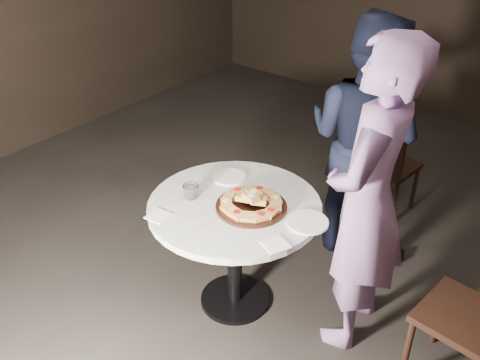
% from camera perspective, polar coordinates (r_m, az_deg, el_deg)
% --- Properties ---
extents(floor, '(7.00, 7.00, 0.00)m').
position_cam_1_polar(floor, '(3.44, 1.42, -13.11)').
color(floor, black).
rests_on(floor, ground).
extents(table, '(1.10, 1.10, 0.74)m').
position_cam_1_polar(table, '(3.08, -0.58, -4.64)').
color(table, black).
rests_on(table, ground).
extents(serving_board, '(0.48, 0.48, 0.02)m').
position_cam_1_polar(serving_board, '(2.96, 1.20, -2.85)').
color(serving_board, black).
rests_on(serving_board, table).
extents(focaccia_pile, '(0.35, 0.35, 0.09)m').
position_cam_1_polar(focaccia_pile, '(2.94, 1.24, -2.27)').
color(focaccia_pile, '#BF864A').
rests_on(focaccia_pile, serving_board).
extents(plate_left, '(0.22, 0.22, 0.01)m').
position_cam_1_polar(plate_left, '(3.23, -1.16, 0.34)').
color(plate_left, white).
rests_on(plate_left, table).
extents(plate_right, '(0.28, 0.28, 0.01)m').
position_cam_1_polar(plate_right, '(2.86, 7.20, -4.47)').
color(plate_right, white).
rests_on(plate_right, table).
extents(water_glass, '(0.11, 0.11, 0.09)m').
position_cam_1_polar(water_glass, '(3.03, -5.27, -1.26)').
color(water_glass, silver).
rests_on(water_glass, table).
extents(napkin_near, '(0.12, 0.12, 0.01)m').
position_cam_1_polar(napkin_near, '(2.92, -8.70, -3.81)').
color(napkin_near, white).
rests_on(napkin_near, table).
extents(napkin_far, '(0.16, 0.16, 0.01)m').
position_cam_1_polar(napkin_far, '(2.70, 3.84, -6.90)').
color(napkin_far, white).
rests_on(napkin_far, table).
extents(chair_far, '(0.40, 0.41, 0.78)m').
position_cam_1_polar(chair_far, '(4.13, 15.27, 1.82)').
color(chair_far, black).
rests_on(chair_far, ground).
extents(diner_navy, '(0.85, 0.68, 1.66)m').
position_cam_1_polar(diner_navy, '(3.56, 13.01, 4.25)').
color(diner_navy, black).
rests_on(diner_navy, ground).
extents(diner_teal, '(0.51, 0.70, 1.77)m').
position_cam_1_polar(diner_teal, '(2.81, 13.41, -2.28)').
color(diner_teal, '#81649C').
rests_on(diner_teal, ground).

